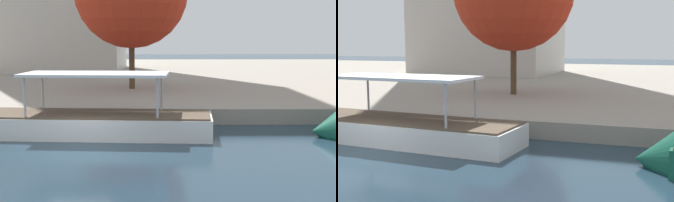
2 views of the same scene
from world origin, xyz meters
TOP-DOWN VIEW (x-y plane):
  - ground_plane at (0.00, 0.00)m, footprint 220.00×220.00m
  - dock_promenade at (0.00, 32.91)m, footprint 120.00×55.00m
  - tour_boat_1 at (-0.58, 3.08)m, footprint 11.65×3.64m

SIDE VIEW (x-z plane):
  - ground_plane at x=0.00m, z-range 0.00..0.00m
  - dock_promenade at x=0.00m, z-range 0.00..0.80m
  - tour_boat_1 at x=-0.58m, z-range -1.53..2.33m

